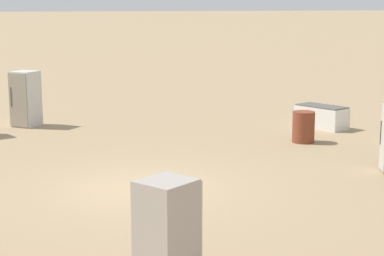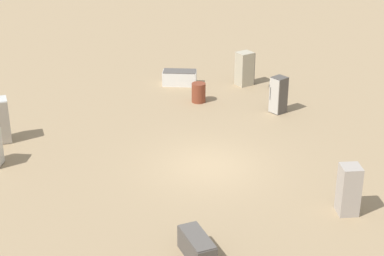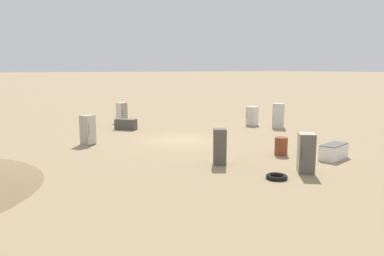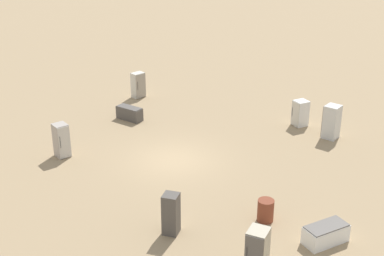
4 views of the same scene
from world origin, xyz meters
TOP-DOWN VIEW (x-y plane):
  - ground_plane at (0.00, 0.00)m, footprint 1000.00×1000.00m
  - discarded_fridge_0 at (6.03, -1.47)m, footprint 0.83×0.82m
  - discarded_fridge_1 at (9.11, 0.81)m, footprint 1.02×1.00m
  - discarded_fridge_2 at (8.12, 3.93)m, footprint 1.17×1.82m
  - discarded_fridge_3 at (-0.45, 8.71)m, footprint 1.06×1.06m
  - discarded_fridge_4 at (-1.82, -5.24)m, footprint 0.91×0.86m
  - discarded_fridge_5 at (-9.44, -0.15)m, footprint 0.89×0.96m
  - discarded_fridge_6 at (-2.44, 7.87)m, footprint 0.81×0.87m
  - discarded_fridge_7 at (-5.77, -1.29)m, footprint 1.60×1.49m
  - scrap_tire at (9.13, -0.88)m, footprint 0.87×0.87m
  - rusty_barrel at (6.17, 2.32)m, footprint 0.65×0.65m

SIDE VIEW (x-z plane):
  - ground_plane at x=0.00m, z-range 0.00..0.00m
  - scrap_tire at x=9.13m, z-range 0.00..0.17m
  - discarded_fridge_2 at x=8.12m, z-range 0.00..0.73m
  - discarded_fridge_7 at x=-5.77m, z-range 0.00..0.76m
  - rusty_barrel at x=6.17m, z-range 0.00..0.92m
  - discarded_fridge_6 at x=-2.44m, z-range 0.00..1.47m
  - discarded_fridge_5 at x=-9.44m, z-range 0.00..1.62m
  - discarded_fridge_0 at x=6.03m, z-range 0.00..1.67m
  - discarded_fridge_1 at x=9.11m, z-range 0.00..1.70m
  - discarded_fridge_4 at x=-1.82m, z-range 0.00..1.71m
  - discarded_fridge_3 at x=-0.45m, z-range 0.00..1.84m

